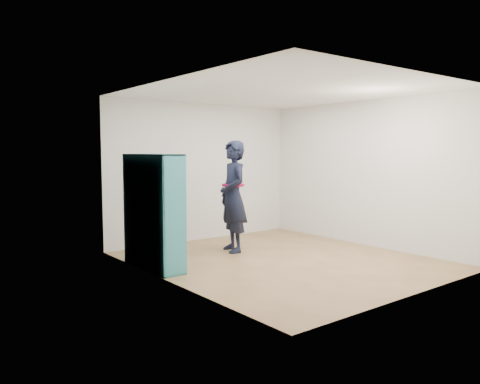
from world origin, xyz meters
TOP-DOWN VIEW (x-y plane):
  - floor at (0.00, 0.00)m, footprint 4.50×4.50m
  - ceiling at (0.00, 0.00)m, footprint 4.50×4.50m
  - wall_left at (-2.00, 0.00)m, footprint 0.02×4.50m
  - wall_right at (2.00, 0.00)m, footprint 0.02×4.50m
  - wall_back at (0.00, 2.25)m, footprint 4.00×0.02m
  - wall_front at (0.00, -2.25)m, footprint 4.00×0.02m
  - bookshelf at (-1.84, 0.80)m, footprint 0.36×1.24m
  - person at (-0.22, 1.00)m, footprint 0.62×0.78m
  - smartphone at (-0.33, 1.11)m, footprint 0.04×0.11m

SIDE VIEW (x-z plane):
  - floor at x=0.00m, z-range 0.00..0.00m
  - bookshelf at x=-1.84m, z-range -0.03..1.63m
  - person at x=-0.22m, z-range 0.00..1.88m
  - smartphone at x=-0.33m, z-range 1.00..1.13m
  - wall_left at x=-2.00m, z-range 0.00..2.60m
  - wall_right at x=2.00m, z-range 0.00..2.60m
  - wall_back at x=0.00m, z-range 0.00..2.60m
  - wall_front at x=0.00m, z-range 0.00..2.60m
  - ceiling at x=0.00m, z-range 2.60..2.60m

